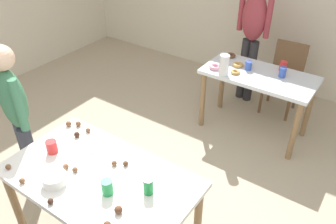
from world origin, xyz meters
TOP-DOWN VIEW (x-y plane):
  - dining_table_near at (-0.01, -0.18)m, footprint 1.38×0.80m
  - dining_table_far at (0.32, 1.93)m, footprint 1.20×0.61m
  - chair_far_table at (0.43, 2.59)m, footprint 0.41×0.41m
  - person_girl_near at (-0.98, -0.12)m, footprint 0.45×0.29m
  - person_adult_far at (-0.06, 2.56)m, footprint 0.46×0.26m
  - mixing_bowl at (-0.20, -0.40)m, footprint 0.17×0.17m
  - soda_can at (0.37, -0.10)m, footprint 0.07×0.07m
  - fork_near at (-0.22, -0.04)m, footprint 0.17×0.02m
  - cup_near_0 at (0.16, -0.26)m, footprint 0.08×0.08m
  - cup_near_1 at (-0.48, -0.19)m, footprint 0.08×0.08m
  - cake_ball_0 at (-0.39, -0.52)m, footprint 0.04×0.04m
  - cake_ball_1 at (-0.44, 0.14)m, footprint 0.04×0.04m
  - cake_ball_3 at (0.01, -0.04)m, footprint 0.04×0.04m
  - cake_ball_4 at (-0.08, -0.53)m, footprint 0.04×0.04m
  - cake_ball_5 at (-0.63, 0.10)m, footprint 0.05×0.05m
  - cake_ball_6 at (-0.59, -0.50)m, footprint 0.04×0.04m
  - cake_ball_7 at (0.32, -0.34)m, footprint 0.05×0.05m
  - cake_ball_8 at (-0.17, -0.24)m, footprint 0.04×0.04m
  - cake_ball_9 at (-0.46, 0.04)m, footprint 0.05×0.05m
  - cake_ball_10 at (0.08, 0.01)m, footprint 0.04×0.04m
  - cake_ball_11 at (-0.25, -0.26)m, footprint 0.04×0.04m
  - cake_ball_12 at (-0.57, 0.15)m, footprint 0.05×0.05m
  - pitcher_far at (0.01, 1.68)m, footprint 0.11×0.11m
  - cup_far_0 at (0.54, 1.99)m, footprint 0.07×0.07m
  - cup_far_1 at (0.18, 1.95)m, footprint 0.07×0.07m
  - cup_far_2 at (0.50, 2.14)m, footprint 0.08×0.08m
  - donut_far_0 at (-0.13, 1.76)m, footprint 0.14×0.14m
  - donut_far_1 at (0.10, 1.78)m, footprint 0.10×0.10m
  - donut_far_2 at (-0.12, 2.13)m, footprint 0.12×0.12m
  - donut_far_3 at (0.05, 1.96)m, footprint 0.12×0.12m

SIDE VIEW (x-z plane):
  - chair_far_table at x=0.43m, z-range 0.06..0.93m
  - dining_table_far at x=0.32m, z-range 0.26..1.01m
  - dining_table_near at x=-0.01m, z-range 0.28..1.03m
  - fork_near at x=-0.22m, z-range 0.75..0.76m
  - donut_far_1 at x=0.10m, z-range 0.75..0.78m
  - donut_far_3 at x=0.05m, z-range 0.75..0.78m
  - donut_far_2 at x=-0.12m, z-range 0.75..0.79m
  - cake_ball_1 at x=-0.44m, z-range 0.75..0.79m
  - cake_ball_0 at x=-0.39m, z-range 0.75..0.79m
  - cake_ball_10 at x=0.08m, z-range 0.75..0.79m
  - cake_ball_4 at x=-0.08m, z-range 0.75..0.79m
  - cake_ball_6 at x=-0.59m, z-range 0.75..0.79m
  - cake_ball_8 at x=-0.17m, z-range 0.75..0.79m
  - cake_ball_3 at x=0.01m, z-range 0.75..0.79m
  - donut_far_0 at x=-0.13m, z-range 0.75..0.79m
  - cake_ball_11 at x=-0.25m, z-range 0.75..0.79m
  - cake_ball_9 at x=-0.46m, z-range 0.75..0.80m
  - cake_ball_12 at x=-0.57m, z-range 0.75..0.80m
  - cake_ball_5 at x=-0.63m, z-range 0.75..0.80m
  - cake_ball_7 at x=0.32m, z-range 0.75..0.80m
  - mixing_bowl at x=-0.20m, z-range 0.75..0.82m
  - cup_far_1 at x=0.18m, z-range 0.75..0.85m
  - cup_near_1 at x=-0.48m, z-range 0.75..0.85m
  - cup_far_2 at x=0.50m, z-range 0.75..0.86m
  - cup_far_0 at x=0.54m, z-range 0.75..0.86m
  - cup_near_0 at x=0.16m, z-range 0.75..0.86m
  - soda_can at x=0.37m, z-range 0.75..0.87m
  - pitcher_far at x=0.01m, z-range 0.75..0.98m
  - person_girl_near at x=-0.98m, z-range 0.14..1.61m
  - person_adult_far at x=-0.06m, z-range 0.18..1.82m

